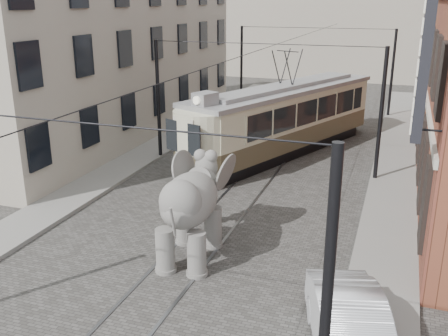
% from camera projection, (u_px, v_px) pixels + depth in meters
% --- Properties ---
extents(ground, '(120.00, 120.00, 0.00)m').
position_uv_depth(ground, '(224.00, 215.00, 19.57)').
color(ground, '#484643').
extents(tram_rails, '(1.54, 80.00, 0.02)m').
position_uv_depth(tram_rails, '(224.00, 215.00, 19.57)').
color(tram_rails, slate).
rests_on(tram_rails, ground).
extents(sidewalk_right, '(2.00, 60.00, 0.15)m').
position_uv_depth(sidewalk_right, '(387.00, 236.00, 17.67)').
color(sidewalk_right, slate).
rests_on(sidewalk_right, ground).
extents(sidewalk_left, '(2.00, 60.00, 0.15)m').
position_uv_depth(sidewalk_left, '(79.00, 193.00, 21.59)').
color(sidewalk_left, slate).
rests_on(sidewalk_left, ground).
extents(stucco_building, '(7.00, 24.00, 10.00)m').
position_uv_depth(stucco_building, '(105.00, 50.00, 30.40)').
color(stucco_building, gray).
rests_on(stucco_building, ground).
extents(distant_block, '(28.00, 10.00, 14.00)m').
position_uv_depth(distant_block, '(351.00, 8.00, 53.20)').
color(distant_block, gray).
rests_on(distant_block, ground).
extents(catenary, '(11.00, 30.20, 6.00)m').
position_uv_depth(catenary, '(256.00, 112.00, 23.17)').
color(catenary, black).
rests_on(catenary, ground).
extents(tram, '(7.79, 13.70, 5.42)m').
position_uv_depth(tram, '(286.00, 103.00, 26.68)').
color(tram, beige).
rests_on(tram, ground).
extents(elephant, '(3.29, 5.31, 3.09)m').
position_uv_depth(elephant, '(190.00, 213.00, 15.90)').
color(elephant, '#625F5B').
rests_on(elephant, ground).
extents(parked_car, '(2.88, 4.79, 1.49)m').
position_uv_depth(parked_car, '(351.00, 331.00, 11.56)').
color(parked_car, '#B9BABE').
rests_on(parked_car, ground).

